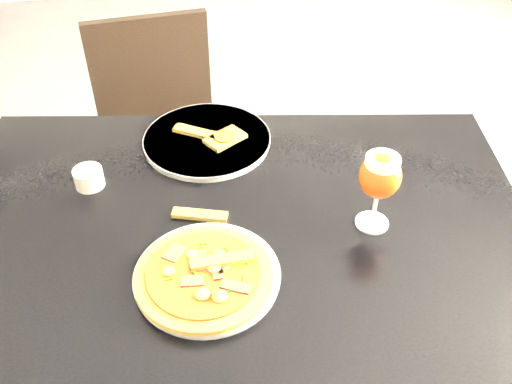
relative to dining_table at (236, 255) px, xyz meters
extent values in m
plane|color=#525254|center=(0.23, 0.18, -0.66)|extent=(6.00, 6.00, 0.00)
cube|color=black|center=(0.00, 0.00, 0.08)|extent=(1.31, 0.97, 0.03)
cylinder|color=black|center=(-0.48, 0.42, -0.30)|extent=(0.05, 0.05, 0.72)
cylinder|color=black|center=(0.59, 0.25, -0.30)|extent=(0.05, 0.05, 0.72)
cube|color=black|center=(-0.14, 0.64, -0.24)|extent=(0.43, 0.43, 0.04)
cylinder|color=black|center=(-0.28, 0.46, -0.46)|extent=(0.03, 0.03, 0.40)
cylinder|color=black|center=(0.03, 0.50, -0.46)|extent=(0.03, 0.03, 0.40)
cylinder|color=black|center=(-0.31, 0.78, -0.46)|extent=(0.03, 0.03, 0.40)
cylinder|color=black|center=(0.00, 0.81, -0.46)|extent=(0.03, 0.03, 0.40)
cube|color=black|center=(-0.16, 0.81, -0.01)|extent=(0.37, 0.07, 0.39)
cylinder|color=silver|center=(-0.07, -0.13, 0.10)|extent=(0.30, 0.30, 0.01)
cylinder|color=olive|center=(-0.07, -0.14, 0.11)|extent=(0.25, 0.25, 0.01)
cylinder|color=red|center=(-0.07, -0.14, 0.12)|extent=(0.20, 0.20, 0.01)
cube|color=#4A2C20|center=(-0.05, -0.14, 0.12)|extent=(0.05, 0.02, 0.00)
cube|color=#4A2C20|center=(-0.05, -0.10, 0.12)|extent=(0.05, 0.06, 0.00)
cube|color=#4A2C20|center=(-0.11, -0.09, 0.12)|extent=(0.05, 0.06, 0.00)
cube|color=#4A2C20|center=(-0.10, -0.14, 0.12)|extent=(0.05, 0.02, 0.00)
cube|color=#4A2C20|center=(-0.10, -0.18, 0.12)|extent=(0.05, 0.06, 0.00)
cube|color=#4A2C20|center=(-0.04, -0.20, 0.12)|extent=(0.05, 0.06, 0.00)
ellipsoid|color=#D9CE46|center=(-0.06, -0.13, 0.12)|extent=(0.02, 0.02, 0.01)
ellipsoid|color=#D9CE46|center=(-0.06, -0.08, 0.12)|extent=(0.02, 0.02, 0.01)
ellipsoid|color=#D9CE46|center=(-0.09, -0.13, 0.12)|extent=(0.02, 0.02, 0.01)
ellipsoid|color=#D9CE46|center=(-0.14, -0.15, 0.12)|extent=(0.02, 0.02, 0.01)
ellipsoid|color=#D9CE46|center=(-0.09, -0.16, 0.12)|extent=(0.02, 0.02, 0.01)
ellipsoid|color=#D9CE46|center=(-0.06, -0.20, 0.12)|extent=(0.02, 0.02, 0.01)
ellipsoid|color=#D9CE46|center=(-0.06, -0.15, 0.12)|extent=(0.02, 0.02, 0.01)
cube|color=#19490D|center=(-0.07, -0.13, 0.12)|extent=(0.01, 0.02, 0.00)
cube|color=#19490D|center=(-0.08, -0.10, 0.12)|extent=(0.01, 0.02, 0.00)
cube|color=#19490D|center=(-0.12, -0.09, 0.12)|extent=(0.01, 0.01, 0.00)
cube|color=#19490D|center=(-0.10, -0.13, 0.12)|extent=(0.02, 0.01, 0.00)
cube|color=#19490D|center=(-0.13, -0.15, 0.12)|extent=(0.02, 0.01, 0.00)
cube|color=#19490D|center=(-0.09, -0.15, 0.12)|extent=(0.01, 0.01, 0.00)
cube|color=#19490D|center=(-0.09, -0.18, 0.12)|extent=(0.01, 0.02, 0.00)
cube|color=#19490D|center=(-0.06, -0.21, 0.12)|extent=(0.01, 0.02, 0.00)
cube|color=#19490D|center=(-0.06, -0.16, 0.12)|extent=(0.01, 0.01, 0.00)
cube|color=#19490D|center=(-0.03, -0.16, 0.12)|extent=(0.02, 0.01, 0.00)
cube|color=#19490D|center=(-0.06, -0.14, 0.12)|extent=(0.02, 0.01, 0.00)
cube|color=#19490D|center=(-0.04, -0.12, 0.12)|extent=(0.01, 0.01, 0.00)
cube|color=olive|center=(-0.04, -0.14, 0.13)|extent=(0.12, 0.03, 0.01)
cylinder|color=silver|center=(-0.03, 0.29, 0.10)|extent=(0.35, 0.35, 0.02)
cube|color=olive|center=(-0.05, 0.31, 0.11)|extent=(0.11, 0.08, 0.01)
cube|color=olive|center=(0.01, 0.27, 0.11)|extent=(0.11, 0.10, 0.01)
cylinder|color=red|center=(0.01, 0.27, 0.12)|extent=(0.05, 0.05, 0.00)
cube|color=olive|center=(-0.07, 0.04, 0.09)|extent=(0.12, 0.06, 0.01)
cylinder|color=silver|center=(-0.29, 0.17, 0.11)|extent=(0.06, 0.06, 0.04)
cylinder|color=gold|center=(-0.29, 0.17, 0.13)|extent=(0.05, 0.05, 0.01)
cylinder|color=silver|center=(0.27, -0.04, 0.09)|extent=(0.07, 0.07, 0.00)
cylinder|color=silver|center=(0.27, -0.04, 0.13)|extent=(0.01, 0.01, 0.07)
ellipsoid|color=#AD3D10|center=(0.27, -0.04, 0.21)|extent=(0.08, 0.08, 0.09)
cylinder|color=silver|center=(0.27, -0.04, 0.25)|extent=(0.07, 0.07, 0.02)
camera|label=1|loc=(-0.09, -0.82, 0.89)|focal=40.00mm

